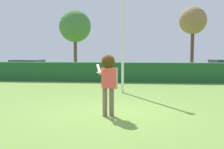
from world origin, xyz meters
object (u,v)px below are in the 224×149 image
object	(u,v)px
person	(108,76)
oak_tree	(193,21)
frisbee	(101,72)
lamppost	(123,22)
birch_tree	(75,27)
parked_car_white	(27,67)

from	to	relation	value
person	oak_tree	world-z (taller)	oak_tree
frisbee	person	bearing A→B (deg)	-63.34
lamppost	birch_tree	bearing A→B (deg)	111.61
lamppost	birch_tree	distance (m)	15.54
frisbee	parked_car_white	size ratio (longest dim) A/B	0.06
parked_car_white	oak_tree	world-z (taller)	oak_tree
person	frisbee	xyz separation A→B (m)	(-0.31, 0.62, 0.04)
parked_car_white	birch_tree	size ratio (longest dim) A/B	0.75
person	frisbee	bearing A→B (deg)	116.66
person	parked_car_white	distance (m)	14.46
person	parked_car_white	size ratio (longest dim) A/B	0.41
frisbee	oak_tree	bearing A→B (deg)	72.03
lamppost	parked_car_white	world-z (taller)	lamppost
oak_tree	birch_tree	bearing A→B (deg)	178.67
oak_tree	parked_car_white	bearing A→B (deg)	-153.58
birch_tree	oak_tree	bearing A→B (deg)	-1.33
oak_tree	birch_tree	world-z (taller)	oak_tree
lamppost	parked_car_white	distance (m)	11.13
parked_car_white	oak_tree	distance (m)	15.35
lamppost	person	bearing A→B (deg)	-91.07
person	lamppost	bearing A→B (deg)	88.93
person	frisbee	distance (m)	0.70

